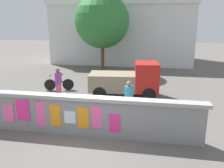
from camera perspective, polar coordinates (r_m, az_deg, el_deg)
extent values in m
plane|color=#605B56|center=(16.06, 2.09, 0.84)|extent=(60.00, 60.00, 0.00)
cube|color=gray|center=(8.40, -5.82, -8.08)|extent=(7.85, 0.30, 1.32)
cube|color=#9E9E9E|center=(8.15, -5.95, -3.42)|extent=(8.05, 0.42, 0.12)
cube|color=#F9599E|center=(9.49, -23.68, -6.46)|extent=(0.44, 0.03, 0.70)
cube|color=#F42D8C|center=(9.13, -20.75, -5.98)|extent=(0.53, 0.04, 0.79)
cube|color=#F9599E|center=(8.85, -16.86, -7.02)|extent=(0.34, 0.02, 0.95)
cube|color=orange|center=(8.62, -13.50, -7.43)|extent=(0.39, 0.02, 0.81)
cube|color=silver|center=(8.43, -10.14, -7.93)|extent=(0.41, 0.02, 0.45)
cube|color=orange|center=(8.28, -7.00, -8.16)|extent=(0.41, 0.02, 0.76)
cube|color=#F9599E|center=(8.13, -3.68, -8.02)|extent=(0.37, 0.03, 0.80)
cube|color=#F42D8C|center=(8.09, 0.59, -9.50)|extent=(0.37, 0.03, 0.67)
cylinder|color=black|center=(13.34, 8.45, -0.75)|extent=(0.72, 0.27, 0.70)
cylinder|color=black|center=(12.10, 8.88, -2.43)|extent=(0.72, 0.27, 0.70)
cylinder|color=black|center=(13.38, -2.29, -0.55)|extent=(0.72, 0.27, 0.70)
cylinder|color=black|center=(12.14, -2.97, -2.20)|extent=(0.72, 0.27, 0.70)
cube|color=red|center=(12.51, 8.33, 1.75)|extent=(1.35, 1.62, 1.50)
cube|color=gray|center=(12.58, 0.08, 0.57)|extent=(2.55, 1.75, 0.90)
cylinder|color=black|center=(10.16, -9.80, -6.22)|extent=(0.61, 0.17, 0.60)
cylinder|color=black|center=(9.68, -2.82, -7.11)|extent=(0.61, 0.19, 0.60)
cube|color=red|center=(9.81, -6.45, -5.15)|extent=(1.02, 0.35, 0.32)
cube|color=black|center=(9.67, -5.38, -4.27)|extent=(0.58, 0.28, 0.10)
cube|color=#262626|center=(9.94, -9.42, -3.33)|extent=(0.10, 0.56, 0.03)
cylinder|color=black|center=(10.80, -19.88, -5.46)|extent=(0.65, 0.19, 0.66)
cylinder|color=black|center=(10.55, -14.38, -5.51)|extent=(0.65, 0.19, 0.66)
cube|color=silver|center=(10.60, -17.24, -4.58)|extent=(0.93, 0.26, 0.06)
cylinder|color=silver|center=(10.50, -16.54, -3.45)|extent=(0.04, 0.04, 0.40)
cube|color=black|center=(10.44, -16.62, -2.41)|extent=(0.21, 0.12, 0.05)
cube|color=black|center=(10.62, -19.88, -2.68)|extent=(0.14, 0.44, 0.03)
cylinder|color=black|center=(14.21, -14.75, -0.19)|extent=(0.65, 0.20, 0.66)
cylinder|color=black|center=(14.05, -10.54, -0.11)|extent=(0.65, 0.20, 0.66)
cube|color=black|center=(14.08, -12.70, 0.56)|extent=(0.93, 0.27, 0.06)
cylinder|color=black|center=(14.00, -12.14, 1.44)|extent=(0.04, 0.04, 0.40)
cube|color=black|center=(13.96, -12.19, 2.24)|extent=(0.21, 0.13, 0.05)
cube|color=black|center=(14.07, -14.70, 1.98)|extent=(0.15, 0.44, 0.03)
cylinder|color=#D83F72|center=(12.67, -13.04, -1.60)|extent=(0.12, 0.12, 0.80)
cylinder|color=#D83F72|center=(12.56, -12.39, -1.71)|extent=(0.12, 0.12, 0.80)
cylinder|color=purple|center=(12.44, -12.90, 1.44)|extent=(0.42, 0.42, 0.60)
sphere|color=#8C664C|center=(12.35, -13.01, 3.29)|extent=(0.22, 0.22, 0.22)
cylinder|color=purple|center=(9.76, 3.64, -6.31)|extent=(0.12, 0.12, 0.80)
cylinder|color=purple|center=(9.88, 4.40, -6.06)|extent=(0.12, 0.12, 0.80)
cylinder|color=#338CBF|center=(9.58, 4.10, -2.28)|extent=(0.48, 0.48, 0.60)
sphere|color=#8C664C|center=(9.47, 4.15, 0.08)|extent=(0.22, 0.22, 0.22)
cylinder|color=brown|center=(18.84, -2.30, 6.80)|extent=(0.27, 0.27, 2.47)
sphere|color=#2A7432|center=(18.64, -2.39, 15.03)|extent=(4.18, 4.18, 4.18)
cube|color=silver|center=(23.96, 2.83, 11.95)|extent=(12.77, 6.76, 5.28)
cube|color=silver|center=(23.97, 2.93, 18.86)|extent=(13.07, 7.06, 0.50)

